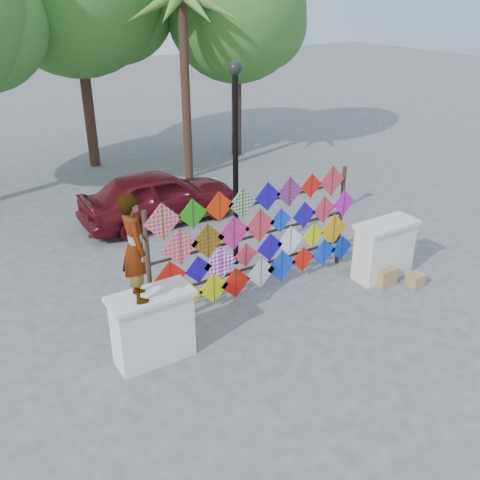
# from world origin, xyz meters

# --- Properties ---
(ground) EXTENTS (80.00, 80.00, 0.00)m
(ground) POSITION_xyz_m (0.00, 0.00, 0.00)
(ground) COLOR gray
(ground) RESTS_ON ground
(parapet_left) EXTENTS (1.40, 0.65, 1.28)m
(parapet_left) POSITION_xyz_m (-2.70, -0.20, 0.65)
(parapet_left) COLOR white
(parapet_left) RESTS_ON ground
(parapet_right) EXTENTS (1.40, 0.65, 1.28)m
(parapet_right) POSITION_xyz_m (2.70, -0.20, 0.65)
(parapet_right) COLOR white
(parapet_right) RESTS_ON ground
(kite_rack) EXTENTS (4.92, 0.24, 2.41)m
(kite_rack) POSITION_xyz_m (0.04, 0.73, 1.21)
(kite_rack) COLOR #2D2319
(kite_rack) RESTS_ON ground
(tree_east) EXTENTS (5.40, 4.80, 7.42)m
(tree_east) POSITION_xyz_m (5.09, 9.53, 4.99)
(tree_east) COLOR #41281C
(tree_east) RESTS_ON ground
(palm_tree) EXTENTS (3.62, 3.62, 5.83)m
(palm_tree) POSITION_xyz_m (2.20, 8.00, 4.95)
(palm_tree) COLOR #41281C
(palm_tree) RESTS_ON ground
(vendor_woman) EXTENTS (0.51, 0.70, 1.77)m
(vendor_woman) POSITION_xyz_m (-2.88, -0.20, 2.17)
(vendor_woman) COLOR #99999E
(vendor_woman) RESTS_ON parapet_left
(sedan) EXTENTS (4.21, 1.70, 1.43)m
(sedan) POSITION_xyz_m (-0.13, 5.16, 0.72)
(sedan) COLOR #5A0F18
(sedan) RESTS_ON ground
(lamppost) EXTENTS (0.28, 0.28, 4.46)m
(lamppost) POSITION_xyz_m (0.30, 2.00, 2.69)
(lamppost) COLOR black
(lamppost) RESTS_ON ground
(cardboard_box_near) EXTENTS (0.44, 0.39, 0.39)m
(cardboard_box_near) POSITION_xyz_m (2.50, -0.46, 0.20)
(cardboard_box_near) COLOR #AF7D54
(cardboard_box_near) RESTS_ON ground
(cardboard_box_far) EXTENTS (0.32, 0.30, 0.27)m
(cardboard_box_far) POSITION_xyz_m (3.00, -0.89, 0.14)
(cardboard_box_far) COLOR #AF7D54
(cardboard_box_far) RESTS_ON ground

